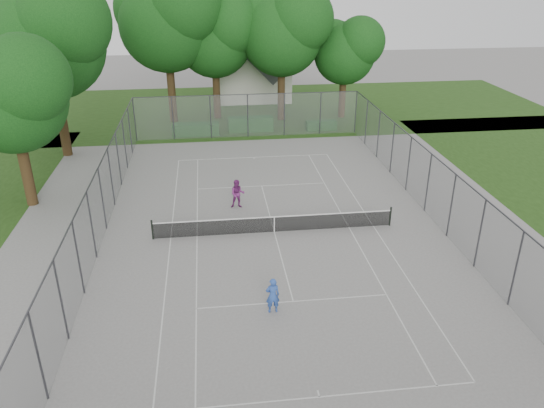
{
  "coord_description": "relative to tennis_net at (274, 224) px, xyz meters",
  "views": [
    {
      "loc": [
        -3.22,
        -24.94,
        13.3
      ],
      "look_at": [
        0.0,
        1.0,
        1.2
      ],
      "focal_mm": 35.0,
      "sensor_mm": 36.0,
      "label": 1
    }
  ],
  "objects": [
    {
      "name": "tennis_net",
      "position": [
        0.0,
        0.0,
        0.0
      ],
      "size": [
        12.87,
        0.1,
        1.1
      ],
      "color": "black",
      "rests_on": "ground"
    },
    {
      "name": "perimeter_fence",
      "position": [
        0.0,
        0.0,
        1.3
      ],
      "size": [
        18.08,
        34.08,
        3.52
      ],
      "color": "#38383D",
      "rests_on": "ground"
    },
    {
      "name": "tree_far_right",
      "position": [
        9.15,
        21.88,
        5.67
      ],
      "size": [
        6.26,
        5.71,
        8.99
      ],
      "color": "#312212",
      "rests_on": "ground"
    },
    {
      "name": "tree_far_midleft",
      "position": [
        -2.22,
        23.0,
        7.03
      ],
      "size": [
        7.64,
        6.97,
        10.98
      ],
      "color": "#312212",
      "rests_on": "ground"
    },
    {
      "name": "woman_player",
      "position": [
        -1.73,
        3.38,
        0.35
      ],
      "size": [
        0.88,
        0.7,
        1.72
      ],
      "primitive_type": "imported",
      "rotation": [
        0.0,
        0.0,
        -0.07
      ],
      "color": "#78286F",
      "rests_on": "ground"
    },
    {
      "name": "tree_far_left",
      "position": [
        -6.16,
        22.25,
        8.49
      ],
      "size": [
        9.1,
        8.31,
        13.08
      ],
      "color": "#312212",
      "rests_on": "ground"
    },
    {
      "name": "grass_far",
      "position": [
        0.0,
        26.0,
        -0.51
      ],
      "size": [
        60.0,
        20.0,
        0.0
      ],
      "primitive_type": "cube",
      "color": "#203F12",
      "rests_on": "ground"
    },
    {
      "name": "girl_player",
      "position": [
        -0.96,
        -6.99,
        0.29
      ],
      "size": [
        0.61,
        0.42,
        1.6
      ],
      "primitive_type": "imported",
      "rotation": [
        0.0,
        0.0,
        3.21
      ],
      "color": "#2E53AC",
      "rests_on": "ground"
    },
    {
      "name": "hedge_mid",
      "position": [
        0.35,
        18.57,
        0.08
      ],
      "size": [
        3.78,
        1.08,
        1.19
      ],
      "primitive_type": "cube",
      "color": "#174917",
      "rests_on": "ground"
    },
    {
      "name": "ground",
      "position": [
        0.0,
        0.0,
        -0.51
      ],
      "size": [
        120.0,
        120.0,
        0.0
      ],
      "primitive_type": "plane",
      "color": "slate",
      "rests_on": "ground"
    },
    {
      "name": "tree_side_back",
      "position": [
        -13.65,
        14.1,
        8.18
      ],
      "size": [
        8.79,
        8.03,
        12.64
      ],
      "color": "#312212",
      "rests_on": "ground"
    },
    {
      "name": "court_markings",
      "position": [
        0.0,
        0.0,
        -0.5
      ],
      "size": [
        11.03,
        23.83,
        0.01
      ],
      "color": "silver",
      "rests_on": "ground"
    },
    {
      "name": "tree_side_front",
      "position": [
        -13.79,
        5.29,
        6.33
      ],
      "size": [
        6.92,
        6.32,
        9.95
      ],
      "color": "#312212",
      "rests_on": "ground"
    },
    {
      "name": "hedge_left",
      "position": [
        -4.27,
        18.0,
        -0.03
      ],
      "size": [
        3.82,
        1.15,
        0.96
      ],
      "primitive_type": "cube",
      "color": "#174917",
      "rests_on": "ground"
    },
    {
      "name": "house",
      "position": [
        1.5,
        30.14,
        3.29
      ],
      "size": [
        7.58,
        5.87,
        9.43
      ],
      "color": "beige",
      "rests_on": "ground"
    },
    {
      "name": "tree_far_midright",
      "position": [
        3.52,
        21.76,
        7.46
      ],
      "size": [
        8.07,
        7.37,
        11.6
      ],
      "color": "#312212",
      "rests_on": "ground"
    },
    {
      "name": "hedge_right",
      "position": [
        6.38,
        18.16,
        -0.13
      ],
      "size": [
        2.57,
        0.94,
        0.77
      ],
      "primitive_type": "cube",
      "color": "#174917",
      "rests_on": "ground"
    }
  ]
}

